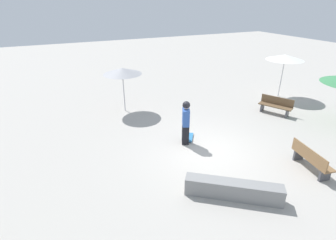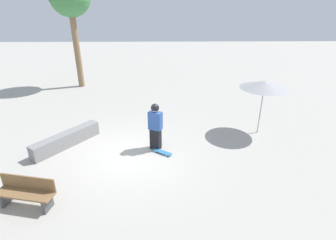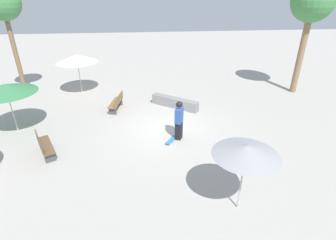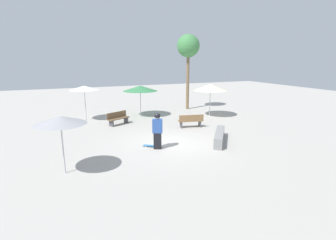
{
  "view_description": "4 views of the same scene",
  "coord_description": "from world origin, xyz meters",
  "px_view_note": "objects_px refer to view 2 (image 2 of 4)",
  "views": [
    {
      "loc": [
        4.97,
        7.24,
        5.37
      ],
      "look_at": [
        0.98,
        -1.36,
        0.93
      ],
      "focal_mm": 28.0,
      "sensor_mm": 36.0,
      "label": 1
    },
    {
      "loc": [
        -8.21,
        -1.16,
        5.07
      ],
      "look_at": [
        -0.01,
        -1.33,
        1.38
      ],
      "focal_mm": 28.0,
      "sensor_mm": 36.0,
      "label": 2
    },
    {
      "loc": [
        -1.08,
        -10.94,
        6.14
      ],
      "look_at": [
        -0.08,
        -1.19,
        1.11
      ],
      "focal_mm": 28.0,
      "sensor_mm": 36.0,
      "label": 3
    },
    {
      "loc": [
        11.91,
        -5.16,
        4.32
      ],
      "look_at": [
        0.64,
        -0.4,
        1.45
      ],
      "focal_mm": 28.0,
      "sensor_mm": 36.0,
      "label": 4
    }
  ],
  "objects_px": {
    "concrete_ledge": "(67,140)",
    "bench_near": "(26,192)",
    "skateboard": "(162,152)",
    "shade_umbrella_grey": "(264,85)",
    "skater_main": "(155,125)"
  },
  "relations": [
    {
      "from": "concrete_ledge",
      "to": "shade_umbrella_grey",
      "type": "relative_size",
      "value": 1.11
    },
    {
      "from": "skater_main",
      "to": "shade_umbrella_grey",
      "type": "xyz_separation_m",
      "value": [
        1.25,
        -4.3,
        1.13
      ]
    },
    {
      "from": "skater_main",
      "to": "shade_umbrella_grey",
      "type": "height_order",
      "value": "shade_umbrella_grey"
    },
    {
      "from": "shade_umbrella_grey",
      "to": "bench_near",
      "type": "bearing_deg",
      "value": 118.78
    },
    {
      "from": "concrete_ledge",
      "to": "bench_near",
      "type": "bearing_deg",
      "value": -179.74
    },
    {
      "from": "skater_main",
      "to": "concrete_ledge",
      "type": "height_order",
      "value": "skater_main"
    },
    {
      "from": "skater_main",
      "to": "concrete_ledge",
      "type": "relative_size",
      "value": 0.72
    },
    {
      "from": "bench_near",
      "to": "skateboard",
      "type": "bearing_deg",
      "value": -132.54
    },
    {
      "from": "skateboard",
      "to": "concrete_ledge",
      "type": "bearing_deg",
      "value": -155.06
    },
    {
      "from": "skater_main",
      "to": "shade_umbrella_grey",
      "type": "relative_size",
      "value": 0.8
    },
    {
      "from": "concrete_ledge",
      "to": "bench_near",
      "type": "relative_size",
      "value": 1.51
    },
    {
      "from": "skateboard",
      "to": "shade_umbrella_grey",
      "type": "height_order",
      "value": "shade_umbrella_grey"
    },
    {
      "from": "skater_main",
      "to": "concrete_ledge",
      "type": "distance_m",
      "value": 3.5
    },
    {
      "from": "skateboard",
      "to": "bench_near",
      "type": "distance_m",
      "value": 4.49
    },
    {
      "from": "skateboard",
      "to": "concrete_ledge",
      "type": "height_order",
      "value": "concrete_ledge"
    }
  ]
}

